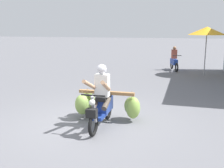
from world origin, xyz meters
name	(u,v)px	position (x,y,z in m)	size (l,w,h in m)	color
ground_plane	(89,124)	(0.00, 0.00, 0.00)	(120.00, 120.00, 0.00)	slate
motorbike_main_loaded	(105,103)	(0.36, 0.25, 0.52)	(1.78, 1.82, 1.58)	black
motorbike_distant_ahead_left	(174,61)	(1.68, 9.72, 0.57)	(0.67, 1.57, 1.40)	black
market_umbrella_near_shop	(207,31)	(3.29, 8.34, 2.29)	(1.87, 1.87, 2.50)	#99999E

